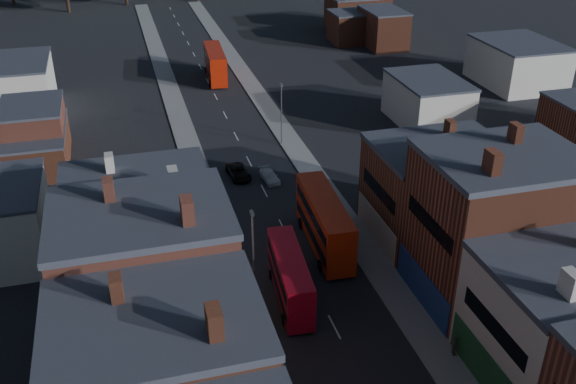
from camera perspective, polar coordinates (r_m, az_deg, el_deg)
pavement_west at (r=72.49m, az=-7.50°, el=0.21°), size 3.00×200.00×0.12m
pavement_east at (r=75.00m, az=2.35°, el=1.45°), size 3.00×200.00×0.12m
lamp_post_2 at (r=53.27m, az=-3.12°, el=-4.96°), size 0.25×0.70×8.12m
lamp_post_3 at (r=81.58m, az=-0.59°, el=7.32°), size 0.25×0.70×8.12m
bus_0 at (r=53.93m, az=0.18°, el=-7.54°), size 3.11×10.04×4.27m
bus_1 at (r=60.60m, az=3.25°, el=-2.65°), size 3.47×12.00×5.13m
bus_2 at (r=107.88m, az=-6.49°, el=11.29°), size 3.50×11.77×5.02m
car_2 at (r=74.70m, az=-4.42°, el=1.77°), size 2.52×4.81×1.29m
car_3 at (r=73.73m, az=-1.64°, el=1.41°), size 2.01×4.06×1.14m
ped_3 at (r=50.90m, az=14.58°, el=-13.01°), size 0.77×1.16×1.81m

